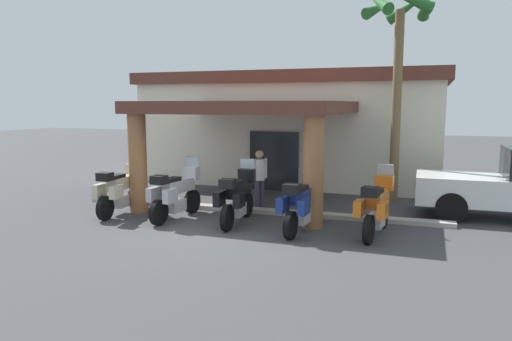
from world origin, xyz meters
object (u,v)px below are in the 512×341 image
(motorcycle_blue, at_px, (302,203))
(motorcycle_orange, at_px, (377,207))
(palm_tree_near_portico, at_px, (399,39))
(motorcycle_black, at_px, (237,197))
(pedestrian, at_px, (259,175))
(motorcycle_cream, at_px, (120,190))
(motel_building, at_px, (295,126))
(motorcycle_silver, at_px, (175,194))

(motorcycle_blue, height_order, motorcycle_orange, same)
(palm_tree_near_portico, bearing_deg, motorcycle_black, -132.23)
(motorcycle_black, distance_m, pedestrian, 1.87)
(motorcycle_cream, xyz_separation_m, motorcycle_orange, (7.00, -0.05, 0.00))
(motorcycle_blue, xyz_separation_m, pedestrian, (-1.74, 2.09, 0.31))
(pedestrian, bearing_deg, palm_tree_near_portico, 68.58)
(pedestrian, bearing_deg, motorcycle_orange, 8.82)
(motorcycle_cream, height_order, palm_tree_near_portico, palm_tree_near_portico)
(motorcycle_black, bearing_deg, motel_building, 1.88)
(motel_building, bearing_deg, motorcycle_cream, -110.10)
(motel_building, bearing_deg, motorcycle_silver, -98.15)
(motel_building, bearing_deg, motorcycle_blue, -73.24)
(motorcycle_silver, bearing_deg, motorcycle_blue, -85.83)
(motorcycle_black, bearing_deg, motorcycle_orange, -91.95)
(motorcycle_cream, relative_size, motorcycle_blue, 1.00)
(motel_building, relative_size, pedestrian, 6.82)
(motorcycle_black, bearing_deg, pedestrian, -1.18)
(motorcycle_cream, height_order, pedestrian, pedestrian)
(motel_building, height_order, motorcycle_blue, motel_building)
(motel_building, distance_m, motorcycle_silver, 8.04)
(motorcycle_black, height_order, pedestrian, pedestrian)
(motorcycle_black, xyz_separation_m, palm_tree_near_portico, (3.70, 4.08, 4.33))
(motorcycle_blue, relative_size, palm_tree_near_portico, 0.34)
(motel_building, bearing_deg, motorcycle_black, -85.36)
(motorcycle_cream, relative_size, pedestrian, 1.27)
(motorcycle_orange, bearing_deg, palm_tree_near_portico, 5.29)
(motorcycle_cream, distance_m, pedestrian, 3.98)
(motorcycle_black, xyz_separation_m, motorcycle_blue, (1.75, -0.24, 0.00))
(motorcycle_blue, distance_m, palm_tree_near_portico, 6.42)
(motel_building, distance_m, motorcycle_orange, 8.84)
(motorcycle_silver, bearing_deg, motorcycle_orange, -82.80)
(motorcycle_silver, height_order, motorcycle_orange, same)
(motel_building, xyz_separation_m, motorcycle_black, (0.38, -7.74, -1.48))
(motorcycle_black, height_order, motorcycle_orange, same)
(motorcycle_blue, xyz_separation_m, palm_tree_near_portico, (1.95, 4.32, 4.33))
(motorcycle_blue, bearing_deg, pedestrian, 46.43)
(motorcycle_black, height_order, palm_tree_near_portico, palm_tree_near_portico)
(motorcycle_blue, xyz_separation_m, motorcycle_orange, (1.75, 0.18, 0.00))
(motorcycle_blue, bearing_deg, palm_tree_near_portico, -17.77)
(motel_building, relative_size, palm_tree_near_portico, 1.81)
(motel_building, distance_m, motorcycle_black, 7.89)
(pedestrian, bearing_deg, motorcycle_blue, -12.68)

